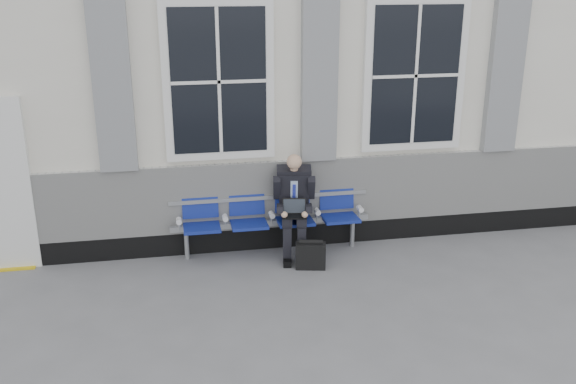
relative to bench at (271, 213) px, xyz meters
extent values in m
plane|color=slate|center=(1.54, -1.32, -0.55)|extent=(70.00, 70.00, 0.00)
cube|color=white|center=(1.54, 2.18, 1.55)|extent=(14.00, 4.00, 4.20)
cube|color=black|center=(1.54, 0.15, -0.40)|extent=(14.00, 0.10, 0.30)
cube|color=silver|center=(1.54, 0.14, 0.20)|extent=(14.00, 0.08, 0.90)
cube|color=gray|center=(-1.86, 0.12, 1.85)|extent=(0.45, 0.14, 2.40)
cube|color=gray|center=(0.64, 0.12, 1.85)|extent=(0.45, 0.14, 2.40)
cube|color=gray|center=(3.14, 0.12, 1.85)|extent=(0.45, 0.14, 2.40)
cube|color=white|center=(-0.61, 0.14, 1.70)|extent=(1.35, 0.10, 1.95)
cube|color=black|center=(-0.61, 0.09, 1.70)|extent=(1.15, 0.02, 1.75)
cube|color=white|center=(1.89, 0.14, 1.70)|extent=(1.35, 0.10, 1.95)
cube|color=black|center=(1.89, 0.09, 1.70)|extent=(1.15, 0.02, 1.75)
cube|color=#9EA0A3|center=(0.00, -0.02, -0.13)|extent=(2.60, 0.07, 0.07)
cube|color=#9EA0A3|center=(0.00, 0.10, 0.18)|extent=(2.60, 0.05, 0.05)
cylinder|color=#9EA0A3|center=(-1.10, -0.02, -0.36)|extent=(0.06, 0.06, 0.39)
cylinder|color=#9EA0A3|center=(1.10, -0.02, -0.36)|extent=(0.06, 0.06, 0.39)
cube|color=navy|center=(-0.90, -0.10, -0.10)|extent=(0.46, 0.42, 0.07)
cube|color=navy|center=(-0.90, 0.11, 0.16)|extent=(0.46, 0.10, 0.40)
cube|color=navy|center=(-0.30, -0.10, -0.10)|extent=(0.46, 0.42, 0.07)
cube|color=navy|center=(-0.30, 0.11, 0.16)|extent=(0.46, 0.10, 0.40)
cube|color=navy|center=(0.30, -0.10, -0.10)|extent=(0.46, 0.42, 0.07)
cube|color=navy|center=(0.30, 0.11, 0.16)|extent=(0.46, 0.10, 0.40)
cube|color=navy|center=(0.90, -0.10, -0.10)|extent=(0.46, 0.42, 0.07)
cube|color=navy|center=(0.90, 0.11, 0.16)|extent=(0.46, 0.10, 0.40)
cylinder|color=white|center=(-1.18, -0.07, 0.00)|extent=(0.07, 0.12, 0.07)
cylinder|color=white|center=(-0.60, -0.07, 0.00)|extent=(0.07, 0.12, 0.07)
cylinder|color=white|center=(0.00, -0.07, 0.00)|extent=(0.07, 0.12, 0.07)
cylinder|color=white|center=(0.60, -0.07, 0.00)|extent=(0.07, 0.12, 0.07)
cylinder|color=white|center=(1.18, -0.07, 0.00)|extent=(0.07, 0.12, 0.07)
cube|color=black|center=(0.14, -0.42, -0.51)|extent=(0.14, 0.25, 0.08)
cube|color=black|center=(0.32, -0.45, -0.51)|extent=(0.14, 0.25, 0.08)
cube|color=black|center=(0.15, -0.37, -0.31)|extent=(0.13, 0.14, 0.47)
cube|color=black|center=(0.33, -0.40, -0.31)|extent=(0.13, 0.14, 0.47)
cube|color=black|center=(0.18, -0.17, -0.02)|extent=(0.20, 0.42, 0.13)
cube|color=black|center=(0.36, -0.20, -0.02)|extent=(0.20, 0.42, 0.13)
cube|color=black|center=(0.30, -0.01, 0.28)|extent=(0.43, 0.37, 0.58)
cube|color=silver|center=(0.28, -0.11, 0.30)|extent=(0.10, 0.10, 0.32)
cube|color=#2431AB|center=(0.28, -0.12, 0.28)|extent=(0.05, 0.08, 0.27)
cube|color=black|center=(0.30, -0.03, 0.55)|extent=(0.47, 0.29, 0.13)
cylinder|color=#DDAE8A|center=(0.29, -0.08, 0.62)|extent=(0.10, 0.10, 0.09)
sphere|color=#DDAE8A|center=(0.28, -0.13, 0.71)|extent=(0.19, 0.19, 0.19)
cube|color=black|center=(0.07, -0.06, 0.35)|extent=(0.13, 0.27, 0.34)
cube|color=black|center=(0.50, -0.13, 0.35)|extent=(0.13, 0.27, 0.34)
cube|color=black|center=(0.08, -0.23, 0.14)|extent=(0.13, 0.29, 0.13)
cube|color=black|center=(0.44, -0.29, 0.14)|extent=(0.13, 0.29, 0.13)
sphere|color=#DDAE8A|center=(0.11, -0.36, 0.10)|extent=(0.08, 0.08, 0.08)
sphere|color=#DDAE8A|center=(0.36, -0.40, 0.10)|extent=(0.08, 0.08, 0.08)
cube|color=black|center=(0.25, -0.31, 0.05)|extent=(0.33, 0.26, 0.02)
cube|color=black|center=(0.27, -0.21, 0.15)|extent=(0.31, 0.13, 0.19)
cube|color=black|center=(0.27, -0.21, 0.15)|extent=(0.28, 0.11, 0.16)
cube|color=black|center=(0.40, -0.58, -0.39)|extent=(0.40, 0.23, 0.33)
cylinder|color=black|center=(0.40, -0.58, -0.20)|extent=(0.30, 0.12, 0.06)
camera|label=1|loc=(-1.20, -7.66, 2.99)|focal=40.00mm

